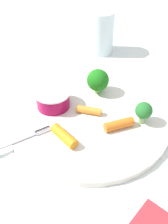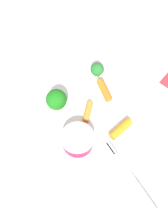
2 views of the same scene
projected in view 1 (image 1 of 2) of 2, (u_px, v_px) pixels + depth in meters
name	position (u px, v px, depth m)	size (l,w,h in m)	color
ground_plane	(89.00, 118.00, 0.48)	(2.40, 2.40, 0.00)	silver
plate	(89.00, 115.00, 0.47)	(0.30, 0.30, 0.01)	silver
sauce_cup	(53.00, 99.00, 0.48)	(0.07, 0.07, 0.03)	maroon
broccoli_floret_0	(144.00, 111.00, 0.44)	(0.03, 0.03, 0.04)	#8CB374
broccoli_floret_1	(98.00, 80.00, 0.50)	(0.04, 0.04, 0.05)	#84C463
carrot_stick_0	(90.00, 112.00, 0.46)	(0.01, 0.01, 0.05)	orange
carrot_stick_1	(119.00, 124.00, 0.44)	(0.02, 0.02, 0.05)	orange
carrot_stick_2	(64.00, 136.00, 0.42)	(0.02, 0.02, 0.05)	orange
fork	(7.00, 145.00, 0.41)	(0.16, 0.02, 0.00)	#AFAFB6
drinking_glass	(101.00, 32.00, 0.63)	(0.06, 0.06, 0.10)	silver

